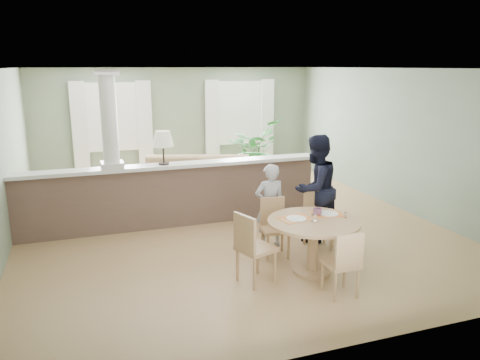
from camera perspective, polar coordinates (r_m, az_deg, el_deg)
name	(u,v)px	position (r m, az deg, el deg)	size (l,w,h in m)	color
ground	(227,223)	(8.40, -1.63, -5.29)	(8.00, 8.00, 0.00)	tan
room_shell	(214,118)	(8.58, -3.18, 7.52)	(7.02, 8.02, 2.71)	gray
pony_wall	(168,187)	(8.16, -8.71, -0.85)	(5.32, 0.38, 2.70)	brown
sofa	(196,179)	(9.88, -5.37, 0.17)	(2.93, 1.15, 0.86)	#92794F
houseplant	(254,150)	(11.39, 1.69, 3.66)	(1.34, 1.16, 1.49)	#296628
dining_table	(313,231)	(6.37, 8.94, -6.13)	(1.23, 1.23, 0.84)	tan
chair_far_boy	(274,224)	(6.93, 4.18, -5.40)	(0.43, 0.43, 0.85)	tan
chair_far_man	(317,216)	(7.32, 9.40, -4.34)	(0.45, 0.45, 0.89)	tan
chair_near	(344,261)	(5.81, 12.56, -9.64)	(0.38, 0.38, 0.85)	tan
chair_side	(252,245)	(6.01, 1.44, -7.95)	(0.54, 0.54, 0.94)	tan
child_person	(270,206)	(7.19, 3.64, -3.14)	(0.48, 0.31, 1.31)	#A7A7AC
man_person	(315,188)	(7.48, 9.16, -1.03)	(0.83, 0.65, 1.71)	black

